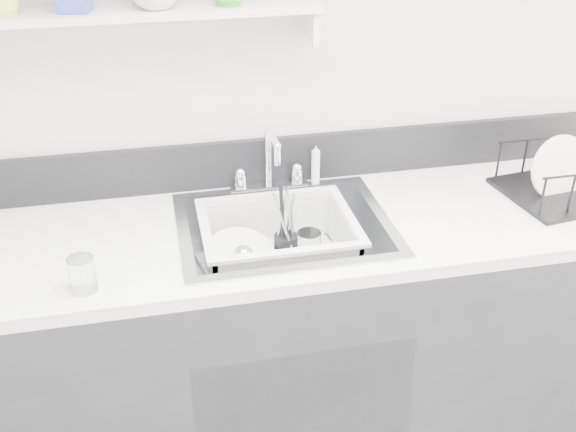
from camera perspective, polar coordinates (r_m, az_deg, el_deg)
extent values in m
cube|color=silver|center=(2.15, -2.00, 11.98)|extent=(3.50, 0.02, 2.60)
cube|color=#2B2B2E|center=(2.31, -0.26, -11.12)|extent=(3.20, 0.62, 0.88)
cube|color=white|center=(2.05, -0.29, -1.28)|extent=(3.20, 0.62, 0.04)
cube|color=black|center=(2.26, -1.86, 4.69)|extent=(3.20, 0.02, 0.16)
cube|color=silver|center=(2.25, -1.63, 2.58)|extent=(0.26, 0.06, 0.02)
cylinder|color=silver|center=(2.23, -4.05, 2.96)|extent=(0.04, 0.04, 0.05)
cylinder|color=silver|center=(2.26, 0.73, 3.42)|extent=(0.04, 0.04, 0.05)
cylinder|color=silver|center=(2.21, -1.67, 4.94)|extent=(0.02, 0.02, 0.20)
cylinder|color=silver|center=(2.10, -1.33, 6.72)|extent=(0.02, 0.15, 0.02)
cylinder|color=silver|center=(2.26, 2.35, 4.37)|extent=(0.03, 0.03, 0.14)
cube|color=silver|center=(2.00, -12.09, 16.54)|extent=(1.00, 0.16, 0.02)
cube|color=silver|center=(2.07, 1.97, 15.87)|extent=(0.02, 0.14, 0.10)
cylinder|color=white|center=(2.10, -3.76, -4.50)|extent=(0.24, 0.24, 0.01)
cylinder|color=white|center=(2.10, -3.66, -4.08)|extent=(0.23, 0.23, 0.01)
cylinder|color=white|center=(2.07, -4.08, -3.40)|extent=(0.27, 0.26, 0.10)
cylinder|color=black|center=(2.12, -0.19, -2.74)|extent=(0.07, 0.07, 0.09)
cylinder|color=silver|center=(2.09, -0.57, -0.68)|extent=(0.01, 0.05, 0.18)
cylinder|color=silver|center=(2.08, 0.23, -1.07)|extent=(0.02, 0.04, 0.17)
cylinder|color=black|center=(2.07, -0.49, -0.29)|extent=(0.01, 0.05, 0.20)
cylinder|color=white|center=(2.12, 1.79, -2.67)|extent=(0.08, 0.08, 0.11)
cylinder|color=white|center=(1.81, -17.02, -4.73)|extent=(0.08, 0.08, 0.10)
imported|color=white|center=(2.07, 2.90, -4.73)|extent=(0.12, 0.12, 0.03)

